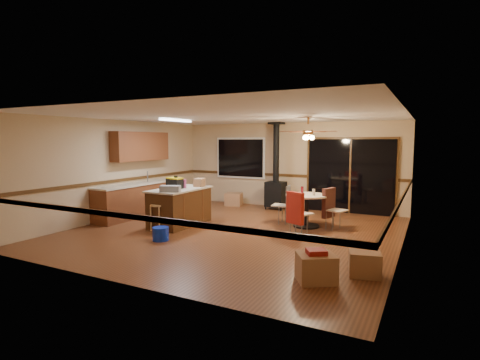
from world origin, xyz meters
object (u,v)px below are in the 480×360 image
Objects in this scene: kitchen_island at (180,206)px; chair_near at (296,208)px; chair_left at (285,200)px; box_corner_b at (365,264)px; box_corner_a at (316,268)px; bar_stool at (158,217)px; dining_table at (307,205)px; wood_stove at (276,185)px; toolbox_black at (175,184)px; toolbox_grey at (170,189)px; chair_right at (330,203)px; box_under_window at (234,199)px; blue_bucket at (161,234)px.

kitchen_island is 2.87m from chair_near.
box_corner_b is at bearing -50.62° from chair_left.
bar_stool is at bearing 160.89° from box_corner_a.
dining_table reaches higher than box_corner_a.
chair_near is (2.85, 0.34, 0.14)m from kitchen_island.
toolbox_black is at bearing -115.03° from wood_stove.
kitchen_island is 0.79m from toolbox_grey.
chair_right reaches higher than box_corner_a.
box_corner_b is at bearing -54.44° from wood_stove.
toolbox_black is at bearing -150.45° from chair_left.
bar_stool is 4.33m from box_corner_a.
toolbox_grey is at bearing -149.39° from chair_right.
box_corner_a is (1.77, -3.46, -0.38)m from chair_left.
box_corner_b is at bearing -44.08° from box_under_window.
toolbox_grey reaches higher than box_corner_b.
bar_stool is (-1.38, -3.77, -0.42)m from wood_stove.
toolbox_grey is at bearing 30.98° from bar_stool.
toolbox_black is 0.59× the size of chair_near.
toolbox_black is at bearing 117.93° from toolbox_grey.
wood_stove is 3.60× the size of chair_right.
chair_left is 0.96× the size of box_corner_a.
chair_left is at bearing 122.32° from chair_near.
dining_table is at bearing -31.31° from box_under_window.
kitchen_island is 3.31× the size of box_under_window.
toolbox_black is 0.81× the size of box_under_window.
chair_right is (3.35, 1.31, 0.14)m from kitchen_island.
blue_bucket is 3.94m from chair_right.
toolbox_grey reaches higher than box_under_window.
kitchen_island is at bearing 8.85° from toolbox_black.
wood_stove is 4.04m from bar_stool.
chair_near is at bearing -57.68° from chair_left.
chair_left is (0.93, -1.73, -0.14)m from wood_stove.
wood_stove is 5.87m from box_corner_a.
bar_stool is at bearing -96.38° from kitchen_island.
blue_bucket is at bearing -136.49° from chair_right.
kitchen_island is at bearing 105.59° from toolbox_grey.
box_under_window is (0.03, 3.01, -0.81)m from toolbox_black.
bar_stool is 3.71m from box_under_window.
wood_stove is 7.56× the size of blue_bucket.
bar_stool is at bearing -85.66° from toolbox_black.
wood_stove is 2.52× the size of dining_table.
toolbox_black reaches higher than bar_stool.
wood_stove is at bearing 72.56° from toolbox_grey.
box_under_window is (-1.41, -0.06, -0.53)m from wood_stove.
wood_stove reaches higher than box_corner_b.
chair_left reaches higher than box_corner_b.
blue_bucket is (0.52, -1.38, -0.31)m from kitchen_island.
box_under_window is 1.10× the size of box_corner_b.
chair_near is 1.00× the size of chair_right.
chair_near is at bearing 132.53° from box_corner_b.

